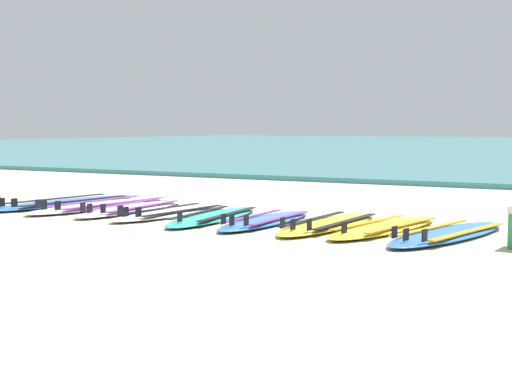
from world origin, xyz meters
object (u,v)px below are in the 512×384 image
object	(u,v)px
surfboard_3	(172,213)
surfboard_0	(65,203)
surfboard_8	(449,234)
surfboard_4	(214,216)
surfboard_2	(132,209)
surfboard_7	(385,227)
surfboard_1	(104,205)
surfboard_5	(266,220)
surfboard_6	(329,224)

from	to	relation	value
surfboard_3	surfboard_0	bearing A→B (deg)	172.82
surfboard_8	surfboard_3	bearing A→B (deg)	178.08
surfboard_4	surfboard_2	bearing A→B (deg)	172.00
surfboard_3	surfboard_4	size ratio (longest dim) A/B	0.97
surfboard_7	surfboard_1	bearing A→B (deg)	176.29
surfboard_5	surfboard_3	bearing A→B (deg)	176.06
surfboard_3	surfboard_5	bearing A→B (deg)	-3.94
surfboard_3	surfboard_2	bearing A→B (deg)	170.41
surfboard_1	surfboard_2	size ratio (longest dim) A/B	1.20
surfboard_3	surfboard_4	xyz separation A→B (m)	(0.65, -0.07, -0.00)
surfboard_3	surfboard_7	size ratio (longest dim) A/B	0.96
surfboard_0	surfboard_1	size ratio (longest dim) A/B	1.00
surfboard_6	surfboard_7	bearing A→B (deg)	1.54
surfboard_1	surfboard_3	xyz separation A→B (m)	(1.31, -0.28, 0.00)
surfboard_8	surfboard_0	bearing A→B (deg)	176.13
surfboard_1	surfboard_5	distance (m)	2.69
surfboard_1	surfboard_4	bearing A→B (deg)	-10.05
surfboard_0	surfboard_4	distance (m)	2.66
surfboard_5	surfboard_8	bearing A→B (deg)	-0.58
surfboard_3	surfboard_6	xyz separation A→B (m)	(2.08, -0.00, -0.00)
surfboard_0	surfboard_3	world-z (taller)	same
surfboard_6	surfboard_4	bearing A→B (deg)	-177.20
surfboard_1	surfboard_4	size ratio (longest dim) A/B	1.23
surfboard_5	surfboard_8	world-z (taller)	same
surfboard_2	surfboard_7	bearing A→B (deg)	-1.76
surfboard_1	surfboard_6	distance (m)	3.40
surfboard_2	surfboard_3	distance (m)	0.73
surfboard_3	surfboard_6	size ratio (longest dim) A/B	0.95
surfboard_0	surfboard_4	world-z (taller)	same
surfboard_2	surfboard_6	world-z (taller)	same
surfboard_6	surfboard_1	bearing A→B (deg)	175.33
surfboard_0	surfboard_8	size ratio (longest dim) A/B	1.16
surfboard_2	surfboard_7	size ratio (longest dim) A/B	1.01
surfboard_5	surfboard_6	world-z (taller)	same
surfboard_7	surfboard_2	bearing A→B (deg)	178.24
surfboard_4	surfboard_7	world-z (taller)	same
surfboard_1	surfboard_7	distance (m)	4.02
surfboard_1	surfboard_5	size ratio (longest dim) A/B	1.33
surfboard_2	surfboard_8	xyz separation A→B (m)	(4.11, -0.23, -0.00)
surfboard_0	surfboard_6	world-z (taller)	same
surfboard_4	surfboard_5	world-z (taller)	same
surfboard_2	surfboard_8	distance (m)	4.11
surfboard_1	surfboard_8	world-z (taller)	same
surfboard_8	surfboard_1	bearing A→B (deg)	175.26
surfboard_2	surfboard_8	world-z (taller)	same
surfboard_3	surfboard_6	bearing A→B (deg)	-0.02
surfboard_4	surfboard_7	bearing A→B (deg)	2.42
surfboard_3	surfboard_4	bearing A→B (deg)	-6.23
surfboard_4	surfboard_7	size ratio (longest dim) A/B	0.98
surfboard_2	surfboard_8	bearing A→B (deg)	-3.27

